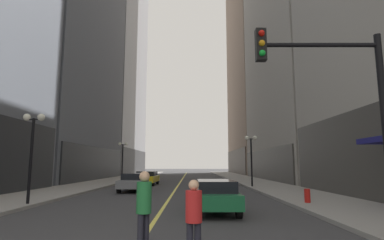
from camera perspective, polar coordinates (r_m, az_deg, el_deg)
name	(u,v)px	position (r m, az deg, el deg)	size (l,w,h in m)	color
ground_plane	(181,180)	(39.57, -2.05, -11.13)	(200.00, 200.00, 0.00)	#38383A
sidewalk_left	(116,180)	(40.68, -13.95, -10.71)	(4.50, 78.00, 0.15)	gray
sidewalk_right	(246,180)	(40.15, 10.03, -10.87)	(4.50, 78.00, 0.15)	gray
lane_centre_stripe	(181,180)	(39.57, -2.05, -11.13)	(0.16, 70.00, 0.01)	#E5D64C
building_left_mid	(61,51)	(45.23, -23.18, 11.71)	(11.31, 24.00, 33.99)	slate
building_left_far	(113,24)	(73.73, -14.50, 16.96)	(11.63, 26.00, 66.36)	gray
building_right_mid	(316,58)	(44.61, 22.07, 10.60)	(14.93, 24.00, 32.00)	#A8A399
car_green	(215,195)	(13.22, 4.30, -13.70)	(1.75, 4.35, 1.32)	#196038
car_grey	(133,181)	(23.57, -10.89, -11.18)	(1.82, 4.31, 1.32)	slate
car_yellow	(146,177)	(30.49, -8.50, -10.54)	(2.05, 4.40, 1.32)	yellow
pedestrian_in_green_parka	(143,205)	(7.25, -9.05, -15.33)	(0.48, 0.48, 1.82)	black
pedestrian_in_red_jacket	(193,214)	(6.53, 0.24, -17.15)	(0.37, 0.37, 1.66)	black
traffic_light_near_right	(343,97)	(9.09, 26.27, 3.82)	(3.43, 0.35, 5.65)	black
street_lamp_left_near	(32,138)	(16.70, -27.67, -2.92)	(1.06, 0.36, 4.43)	black
street_lamp_left_far	(122,153)	(35.05, -12.89, -5.97)	(1.06, 0.36, 4.43)	black
street_lamp_right_mid	(251,149)	(26.82, 10.87, -5.39)	(1.06, 0.36, 4.43)	black
fire_hydrant_right	(307,197)	(16.22, 20.61, -13.32)	(0.28, 0.28, 0.80)	red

